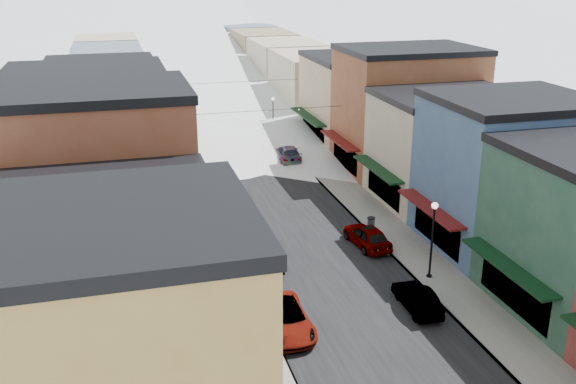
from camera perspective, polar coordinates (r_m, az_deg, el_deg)
road at (r=78.22m, az=-5.99°, el=5.81°), size 10.00×160.00×0.01m
sidewalk_left at (r=77.46m, az=-10.83°, el=5.48°), size 3.20×160.00×0.15m
sidewalk_right at (r=79.50m, az=-1.28°, el=6.19°), size 3.20×160.00×0.15m
curb_left at (r=77.59m, az=-9.69°, el=5.58°), size 0.10×160.00×0.15m
curb_right at (r=79.15m, az=-2.37°, el=6.12°), size 0.10×160.00×0.15m
bldg_l_yellow at (r=23.00m, az=-15.90°, el=-15.33°), size 11.30×8.70×11.50m
bldg_l_cream at (r=30.84m, az=-15.81°, el=-7.92°), size 11.30×8.20×9.50m
bldg_l_brick_near at (r=37.64m, az=-16.86°, el=-0.43°), size 12.30×8.20×12.50m
bldg_l_grayblue at (r=46.23m, az=-15.91°, el=1.10°), size 11.30×9.20×9.00m
bldg_l_brick_far at (r=54.65m, az=-17.10°, el=4.90°), size 13.30×9.20×11.00m
bldg_l_tan at (r=64.47m, az=-16.03°, el=6.72°), size 11.30×11.20×10.00m
bldg_r_blue at (r=45.99m, az=18.90°, el=1.67°), size 11.30×9.20×10.50m
bldg_r_cream at (r=53.76m, az=14.02°, el=3.85°), size 12.30×9.20×9.00m
bldg_r_brick_far at (r=61.42m, az=10.50°, el=7.26°), size 13.30×9.20×11.50m
bldg_r_tan at (r=70.20m, az=6.20°, el=8.18°), size 11.30×11.20×9.50m
distant_blocks at (r=99.82m, az=-8.33°, el=11.08°), size 34.00×55.00×8.00m
overhead_cables at (r=64.86m, az=-4.32°, el=8.58°), size 16.40×15.04×0.04m
car_white_suv at (r=34.96m, az=-0.21°, el=-11.17°), size 2.48×5.29×1.46m
car_silver_sedan at (r=42.59m, az=-2.27°, el=-5.06°), size 2.63×5.13×1.67m
car_dark_hatch at (r=42.09m, az=-2.06°, el=-5.48°), size 1.72×4.66×1.52m
car_silver_wagon at (r=55.92m, az=-5.74°, el=0.86°), size 2.33×4.91×1.38m
car_green_sedan at (r=37.64m, az=11.39°, el=-9.25°), size 1.57×4.22×1.38m
car_gray_suv at (r=44.96m, az=7.06°, el=-3.88°), size 2.31×4.81×1.58m
car_black_sedan at (r=63.79m, az=0.03°, el=3.44°), size 2.82×5.63×1.57m
car_lane_silver at (r=77.76m, az=-6.80°, el=6.25°), size 1.74×4.28×1.45m
car_lane_white at (r=90.61m, az=-6.96°, el=8.14°), size 2.92×5.22×1.38m
trash_can at (r=47.32m, az=7.39°, el=-2.82°), size 0.59×0.59×1.01m
streetlamp_near at (r=40.11m, az=12.75°, el=-3.36°), size 0.41×0.41×4.97m
streetlamp_far at (r=73.51m, az=-1.34°, el=7.23°), size 0.35×0.35×4.16m
snow_pile_mid at (r=42.38m, az=-3.72°, el=-5.75°), size 2.37×2.66×1.00m
snow_pile_far at (r=49.08m, az=-5.31°, el=-2.08°), size 2.55×2.77×1.08m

